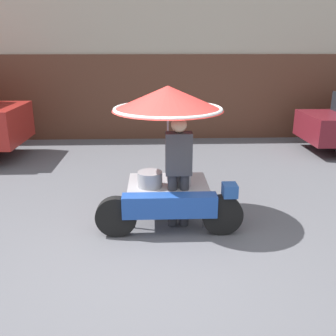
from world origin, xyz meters
TOP-DOWN VIEW (x-y plane):
  - ground_plane at (0.00, 0.00)m, footprint 36.00×36.00m
  - shopfront_building at (0.00, 7.63)m, footprint 28.00×2.06m
  - vendor_motorcycle_cart at (0.35, 1.16)m, footprint 2.11×1.64m
  - vendor_person at (0.49, 0.93)m, footprint 0.38×0.22m

SIDE VIEW (x-z plane):
  - ground_plane at x=0.00m, z-range 0.00..0.00m
  - vendor_person at x=0.49m, z-range 0.10..1.77m
  - vendor_motorcycle_cart at x=0.35m, z-range 0.51..2.57m
  - shopfront_building at x=0.00m, z-range -0.01..3.82m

